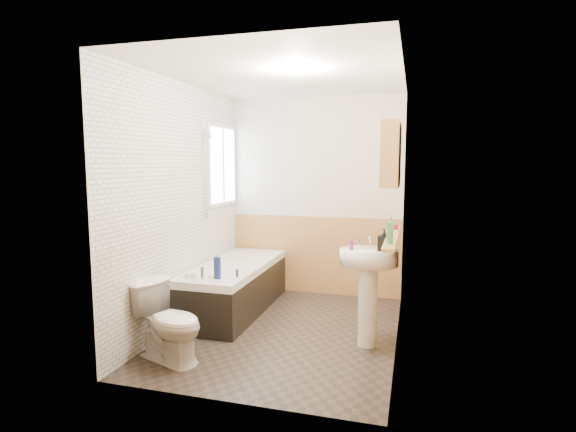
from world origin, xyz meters
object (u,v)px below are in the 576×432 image
Objects in this scene: bathtub at (234,286)px; toilet at (169,322)px; pine_shelf at (392,237)px; medicine_cabinet at (391,155)px; sink at (368,277)px.

bathtub reaches higher than toilet.
medicine_cabinet is at bearing -127.80° from pine_shelf.
sink reaches higher than bathtub.
sink is 1.12m from medicine_cabinet.
sink is 0.43m from pine_shelf.
pine_shelf is (1.80, 0.82, 0.69)m from toilet.
medicine_cabinet is at bearing -18.52° from bathtub.
sink is at bearing -165.42° from pine_shelf.
bathtub is 1.74× the size of sink.
pine_shelf is 0.74m from medicine_cabinet.
toilet is 2.09m from pine_shelf.
pine_shelf is 2.15× the size of medicine_cabinet.
pine_shelf is at bearing -17.20° from bathtub.
pine_shelf reaches higher than toilet.
toilet is 2.40m from medicine_cabinet.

